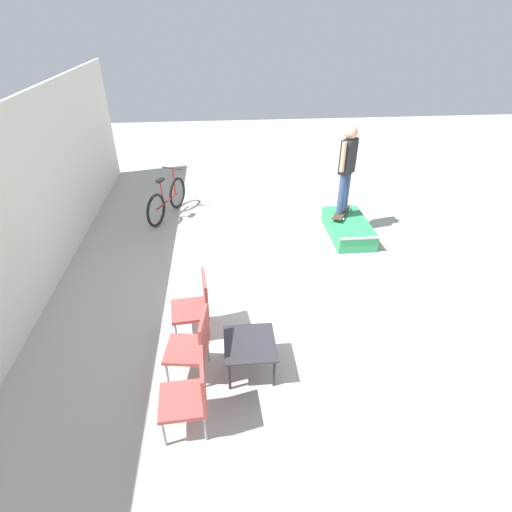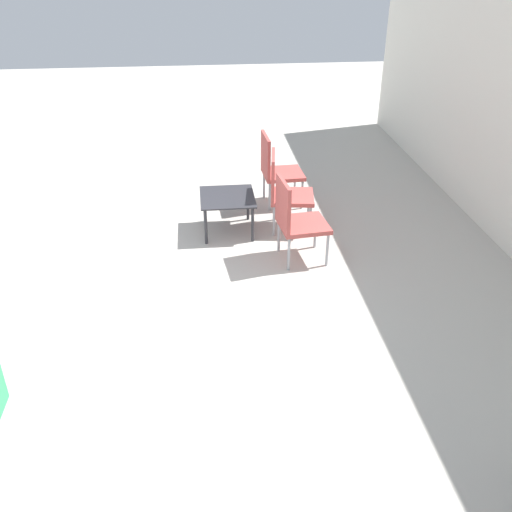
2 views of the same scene
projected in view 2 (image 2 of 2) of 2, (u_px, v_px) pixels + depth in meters
The scene contains 5 objects.
ground_plane at pixel (125, 317), 5.53m from camera, with size 24.00×24.00×0.00m, color #B7B2A8.
coffee_table at pixel (227, 201), 6.92m from camera, with size 0.71×0.66×0.47m.
patio_chair_left at pixel (276, 167), 7.59m from camera, with size 0.55×0.55×0.97m.
patio_chair_center at pixel (284, 189), 6.94m from camera, with size 0.59×0.59×0.97m.
patio_chair_right at pixel (295, 217), 6.25m from camera, with size 0.57×0.57×0.97m.
Camera 2 is at (4.63, 0.79, 3.25)m, focal length 40.00 mm.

